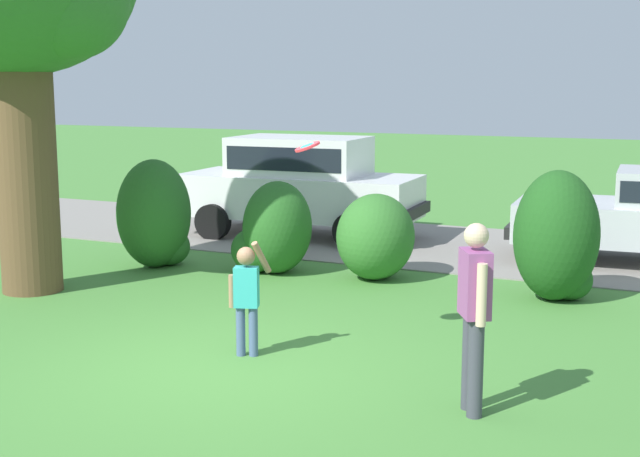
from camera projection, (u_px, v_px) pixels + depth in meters
ground_plane at (217, 368)px, 9.12m from camera, size 80.00×80.00×0.00m
driveway_strip at (434, 245)px, 15.88m from camera, size 28.00×4.40×0.02m
shrub_near_tree at (156, 217)px, 13.97m from camera, size 1.12×1.31×1.74m
shrub_centre_left at (273, 232)px, 13.55m from camera, size 1.25×1.23×1.44m
shrub_centre at (376, 237)px, 13.11m from camera, size 1.17×1.30×1.30m
shrub_centre_right at (557, 239)px, 11.83m from camera, size 1.15×1.31×1.79m
parked_suv at (300, 181)px, 16.68m from camera, size 4.79×2.28×1.92m
child_thrower at (247, 292)px, 9.41m from camera, size 0.40×0.36×1.29m
frisbee at (307, 147)px, 9.23m from camera, size 0.29×0.28×0.16m
adult_onlooker at (474, 307)px, 7.72m from camera, size 0.37×0.47×1.74m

